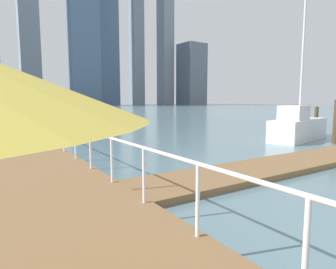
{
  "coord_description": "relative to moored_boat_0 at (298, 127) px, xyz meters",
  "views": [
    {
      "loc": [
        -5.59,
        2.74,
        2.32
      ],
      "look_at": [
        0.09,
        11.64,
        1.07
      ],
      "focal_mm": 30.67,
      "sensor_mm": 36.0,
      "label": 1
    }
  ],
  "objects": [
    {
      "name": "skyline_tower_5",
      "position": [
        59.07,
        139.74,
        34.68
      ],
      "size": [
        6.6,
        8.14,
        70.97
      ],
      "primitive_type": "cube",
      "rotation": [
        0.0,
        0.0,
        -0.05
      ],
      "color": "gray",
      "rests_on": "ground_plane"
    },
    {
      "name": "boardwalk_railing",
      "position": [
        -12.99,
        -3.73,
        0.43
      ],
      "size": [
        0.06,
        29.06,
        1.08
      ],
      "color": "white",
      "rests_on": "boardwalk"
    },
    {
      "name": "skyline_tower_4",
      "position": [
        38.41,
        137.12,
        44.18
      ],
      "size": [
        13.79,
        11.44,
        89.98
      ],
      "primitive_type": "cube",
      "rotation": [
        0.0,
        0.0,
        0.03
      ],
      "color": "slate",
      "rests_on": "ground_plane"
    },
    {
      "name": "ground_plane",
      "position": [
        -9.84,
        7.26,
        -0.81
      ],
      "size": [
        300.0,
        300.0,
        0.0
      ],
      "primitive_type": "plane",
      "color": "slate"
    },
    {
      "name": "skyline_tower_3",
      "position": [
        22.7,
        117.49,
        43.63
      ],
      "size": [
        12.5,
        6.82,
        88.88
      ],
      "primitive_type": "cube",
      "rotation": [
        0.0,
        0.0,
        0.01
      ],
      "color": "slate",
      "rests_on": "ground_plane"
    },
    {
      "name": "moored_boat_0",
      "position": [
        0.0,
        0.0,
        0.0
      ],
      "size": [
        5.55,
        2.73,
        9.38
      ],
      "color": "white",
      "rests_on": "ground_plane"
    },
    {
      "name": "skyline_tower_6",
      "position": [
        73.64,
        132.48,
        38.6
      ],
      "size": [
        6.99,
        9.3,
        78.81
      ],
      "primitive_type": "cube",
      "rotation": [
        0.0,
        0.0,
        -0.05
      ],
      "color": "gray",
      "rests_on": "ground_plane"
    },
    {
      "name": "skyline_tower_2",
      "position": [
        3.4,
        136.23,
        42.71
      ],
      "size": [
        8.6,
        7.7,
        87.02
      ],
      "primitive_type": "cube",
      "rotation": [
        0.0,
        0.0,
        0.01
      ],
      "color": "#8C939E",
      "rests_on": "ground_plane"
    },
    {
      "name": "dock_piling_2",
      "position": [
        3.3,
        0.86,
        0.15
      ],
      "size": [
        0.25,
        0.25,
        1.91
      ],
      "primitive_type": "cylinder",
      "color": "#473826",
      "rests_on": "ground_plane"
    },
    {
      "name": "skyline_tower_7",
      "position": [
        85.71,
        123.4,
        16.26
      ],
      "size": [
        12.95,
        13.23,
        34.14
      ],
      "primitive_type": "cube",
      "rotation": [
        0.0,
        0.0,
        0.03
      ],
      "color": "slate",
      "rests_on": "ground_plane"
    },
    {
      "name": "floating_dock",
      "position": [
        -6.46,
        -3.89,
        -0.72
      ],
      "size": [
        13.76,
        2.0,
        0.18
      ],
      "primitive_type": "cube",
      "color": "olive",
      "rests_on": "ground_plane"
    }
  ]
}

